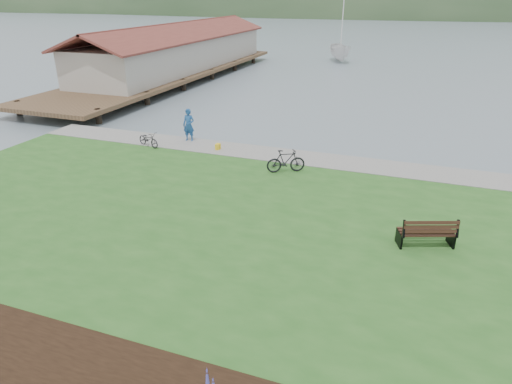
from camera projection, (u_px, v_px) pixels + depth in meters
ground at (291, 230)px, 17.26m from camera, size 600.00×600.00×0.00m
lawn at (275, 251)px, 15.46m from camera, size 34.00×20.00×0.40m
shoreline_path at (330, 161)px, 23.01m from camera, size 34.00×2.20×0.03m
far_hillside at (485, 17)px, 156.84m from camera, size 580.00×80.00×38.00m
pier_pavilion at (178, 52)px, 46.12m from camera, size 8.00×36.00×5.40m
park_bench at (428, 232)px, 15.11m from camera, size 1.95×1.32×1.13m
person at (189, 122)px, 25.70m from camera, size 0.81×0.58×2.17m
bicycle_a at (148, 139)px, 25.03m from camera, size 1.07×1.68×0.83m
bicycle_b at (286, 161)px, 21.42m from camera, size 1.35×1.86×1.10m
sailboat at (340, 62)px, 57.92m from camera, size 12.83×12.93×25.88m
pannier at (218, 147)px, 24.59m from camera, size 0.21×0.32×0.34m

